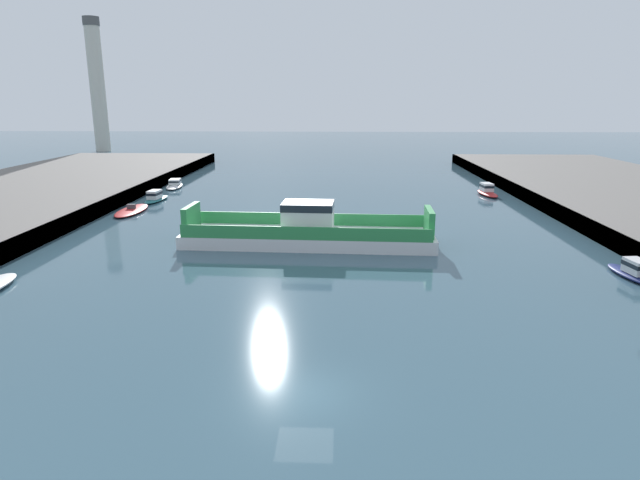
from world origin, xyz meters
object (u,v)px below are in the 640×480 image
(moored_boat_near_right, at_px, (132,210))
(moored_boat_upstream_a, at_px, (175,184))
(moored_boat_mid_right, at_px, (487,191))
(moored_boat_near_left, at_px, (155,197))
(smokestack_distant_a, at_px, (97,81))
(chain_ferry, at_px, (308,232))
(moored_boat_mid_left, at_px, (634,271))

(moored_boat_near_right, xyz_separation_m, moored_boat_upstream_a, (-0.43, 17.85, 0.22))
(moored_boat_mid_right, relative_size, moored_boat_upstream_a, 0.94)
(moored_boat_near_left, distance_m, moored_boat_upstream_a, 11.03)
(moored_boat_upstream_a, distance_m, smokestack_distant_a, 68.53)
(chain_ferry, height_order, moored_boat_upstream_a, chain_ferry)
(moored_boat_near_right, xyz_separation_m, moored_boat_mid_right, (42.92, 12.85, 0.37))
(moored_boat_near_left, bearing_deg, moored_boat_upstream_a, 94.54)
(moored_boat_near_right, distance_m, moored_boat_mid_left, 49.20)
(moored_boat_upstream_a, bearing_deg, smokestack_distant_a, 121.52)
(moored_boat_near_right, height_order, moored_boat_mid_right, moored_boat_mid_right)
(moored_boat_near_left, relative_size, moored_boat_mid_left, 1.14)
(moored_boat_near_left, bearing_deg, smokestack_distant_a, 117.77)
(moored_boat_mid_left, xyz_separation_m, moored_boat_mid_right, (-1.21, 34.60, 0.05))
(moored_boat_near_right, distance_m, moored_boat_upstream_a, 17.86)
(chain_ferry, height_order, moored_boat_mid_right, chain_ferry)
(moored_boat_mid_left, xyz_separation_m, smokestack_distant_a, (-79.37, 96.37, 16.08))
(moored_boat_near_left, height_order, moored_boat_upstream_a, moored_boat_near_left)
(chain_ferry, relative_size, smokestack_distant_a, 0.70)
(moored_boat_upstream_a, bearing_deg, moored_boat_near_right, -88.60)
(moored_boat_near_left, bearing_deg, chain_ferry, -44.89)
(moored_boat_near_right, bearing_deg, moored_boat_mid_right, 16.67)
(moored_boat_mid_right, bearing_deg, chain_ferry, -130.46)
(smokestack_distant_a, bearing_deg, moored_boat_upstream_a, -58.48)
(moored_boat_mid_right, bearing_deg, moored_boat_near_right, -163.33)
(chain_ferry, bearing_deg, moored_boat_near_left, 135.11)
(moored_boat_near_right, bearing_deg, moored_boat_mid_left, -26.24)
(moored_boat_mid_left, relative_size, smokestack_distant_a, 0.17)
(moored_boat_near_left, xyz_separation_m, smokestack_distant_a, (-35.69, 67.76, 16.08))
(moored_boat_near_left, xyz_separation_m, moored_boat_upstream_a, (-0.87, 11.00, -0.10))
(chain_ferry, bearing_deg, moored_boat_mid_left, -19.85)
(chain_ferry, xyz_separation_m, moored_boat_upstream_a, (-21.07, 31.12, -0.70))
(chain_ferry, xyz_separation_m, moored_boat_near_left, (-20.20, 20.13, -0.59))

